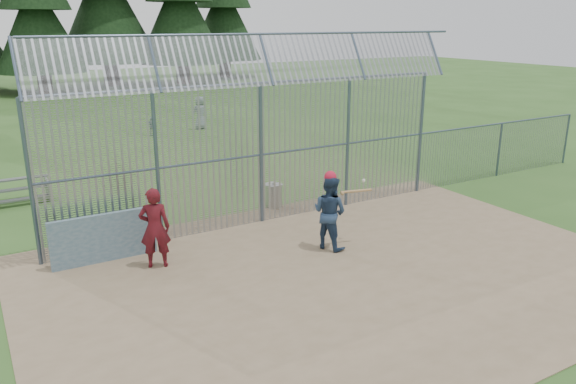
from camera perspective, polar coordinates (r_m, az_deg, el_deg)
ground at (r=13.63m, az=4.27°, el=-7.37°), size 120.00×120.00×0.00m
dirt_infield at (r=13.26m, az=5.51°, el=-8.09°), size 14.00×10.00×0.02m
dugout_wall at (r=14.23m, az=-18.18°, el=-4.44°), size 2.50×0.12×1.20m
batter at (r=14.24m, az=4.25°, el=-2.08°), size 1.02×1.13×1.90m
onlooker at (r=13.48m, az=-13.38°, el=-3.56°), size 0.82×0.68×1.94m
bg_kid_standing at (r=30.66m, az=-8.93°, el=7.97°), size 0.88×0.58×1.78m
bg_kid_seated at (r=29.43m, az=-13.67°, el=6.50°), size 0.56×0.25×0.95m
batting_gear at (r=14.02m, az=4.73°, el=1.33°), size 1.27×0.43×0.63m
trash_can at (r=17.55m, az=-1.45°, el=-0.34°), size 0.56×0.56×0.82m
bleacher at (r=19.91m, az=-27.23°, el=-0.07°), size 3.00×0.95×0.72m
backstop_fence at (r=16.60m, az=2.92°, el=5.68°), size 20.09×0.81×5.30m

